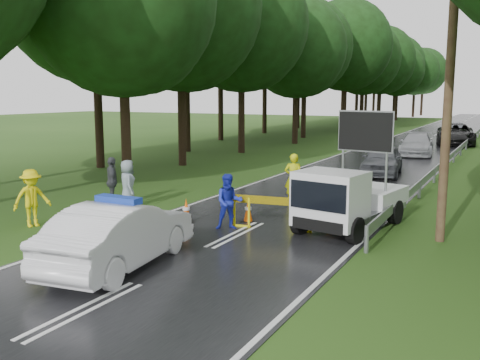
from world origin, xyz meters
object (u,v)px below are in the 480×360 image
Objects in this scene: queue_car_third at (456,134)px; officer at (293,178)px; work_truck at (347,199)px; queue_car_first at (382,160)px; civilian at (229,202)px; barrier at (272,205)px; queue_car_second at (417,144)px; police_sedan at (120,235)px; queue_car_fourth at (453,131)px.

officer is at bearing -103.82° from queue_car_third.
work_truck is 4.19m from officer.
civilian is at bearing -104.17° from queue_car_first.
barrier is 21.92m from queue_car_second.
police_sedan is 0.97× the size of queue_car_second.
work_truck is 1.90× the size of barrier.
queue_car_third is at bearing -114.49° from officer.
queue_car_first is at bearing 79.35° from barrier.
police_sedan is 4.25m from civilian.
queue_car_second reaches higher than queue_car_fourth.
queue_car_first is at bearing -99.42° from queue_car_fourth.
queue_car_second is at bearing 82.45° from queue_car_first.
queue_car_fourth is at bearing 89.72° from queue_car_third.
queue_car_third is (3.66, 35.36, 0.07)m from police_sedan.
police_sedan reaches higher than civilian.
officer is at bearing -102.58° from police_sedan.
work_truck reaches higher than officer.
police_sedan is 5.01m from barrier.
officer is at bearing 53.84° from civilian.
barrier is 0.49× the size of queue_car_second.
work_truck is at bearing -8.06° from civilian.
officer is 0.43× the size of queue_car_fourth.
queue_car_second is 14.75m from queue_car_fourth.
officer reaches higher than queue_car_third.
work_truck is 1.03× the size of queue_car_first.
police_sedan is 1.05× the size of work_truck.
police_sedan is at bearing -104.31° from queue_car_first.
officer reaches higher than barrier.
barrier is 30.71m from queue_car_third.
police_sedan is 0.80× the size of queue_car_third.
barrier is 0.54× the size of queue_car_first.
police_sedan reaches higher than queue_car_second.
civilian is at bearing -165.02° from barrier.
queue_car_third reaches higher than queue_car_second.
work_truck is at bearing 17.51° from barrier.
queue_car_first reaches higher than queue_car_fourth.
work_truck is at bearing -97.65° from queue_car_third.
barrier is 1.44× the size of civilian.
queue_car_third is at bearing 73.91° from queue_car_second.
officer reaches higher than police_sedan.
civilian is 0.39× the size of queue_car_fourth.
officer is at bearing -101.03° from queue_car_second.
police_sedan is 17.15m from queue_car_first.
work_truck is at bearing -92.51° from queue_car_second.
police_sedan is 2.61× the size of officer.
police_sedan reaches higher than queue_car_fourth.
work_truck is (3.66, 5.68, 0.17)m from police_sedan.
police_sedan is at bearing -130.85° from civilian.
police_sedan is 1.99× the size of barrier.
queue_car_fourth is at bearing -101.45° from police_sedan.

